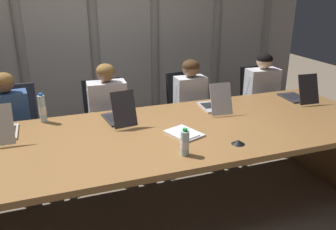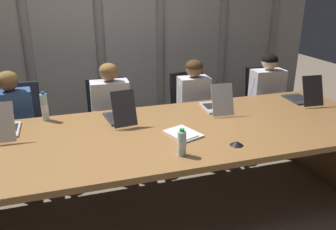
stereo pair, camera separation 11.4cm
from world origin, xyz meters
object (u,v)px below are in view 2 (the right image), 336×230
object	(u,v)px
laptop_right_mid	(216,105)
office_chair_center	(110,132)
water_bottle_secondary	(45,107)
office_chair_left_mid	(23,142)
office_chair_right_mid	(192,122)
laptop_right_end	(303,96)
office_chair_right_end	(265,114)
person_right_mid	(196,103)
person_left_mid	(14,121)
person_center	(112,111)
person_right_end	(270,95)
laptop_left_mid	(3,128)
water_bottle_primary	(182,143)
spiral_notepad	(183,134)
conference_mic_left_side	(237,143)
laptop_center	(120,115)

from	to	relation	value
laptop_right_mid	office_chair_center	size ratio (longest dim) A/B	0.48
laptop_right_mid	water_bottle_secondary	bearing A→B (deg)	86.24
office_chair_left_mid	office_chair_right_mid	world-z (taller)	office_chair_left_mid
laptop_right_end	office_chair_right_mid	world-z (taller)	laptop_right_end
laptop_right_end	office_chair_right_end	bearing A→B (deg)	0.74
person_right_mid	water_bottle_secondary	world-z (taller)	person_right_mid
person_left_mid	water_bottle_secondary	world-z (taller)	person_left_mid
office_chair_center	person_center	size ratio (longest dim) A/B	0.81
office_chair_left_mid	person_right_end	bearing A→B (deg)	89.06
laptop_left_mid	person_center	size ratio (longest dim) A/B	0.39
water_bottle_primary	office_chair_center	bearing A→B (deg)	102.36
laptop_right_end	spiral_notepad	world-z (taller)	laptop_right_end
person_center	spiral_notepad	xyz separation A→B (m)	(0.46, -1.01, 0.09)
laptop_right_end	water_bottle_secondary	world-z (taller)	laptop_right_end
person_center	person_right_mid	distance (m)	0.98
person_center	conference_mic_left_side	bearing A→B (deg)	33.12
person_right_mid	water_bottle_primary	bearing A→B (deg)	-24.38
office_chair_left_mid	person_right_end	xyz separation A→B (m)	(2.93, -0.16, 0.30)
person_center	spiral_notepad	size ratio (longest dim) A/B	3.26
conference_mic_left_side	spiral_notepad	bearing A→B (deg)	136.14
laptop_left_mid	office_chair_right_mid	bearing A→B (deg)	-70.66
office_chair_left_mid	person_right_end	world-z (taller)	person_right_end
water_bottle_primary	person_left_mid	bearing A→B (deg)	133.80
laptop_right_end	office_chair_right_end	distance (m)	0.86
laptop_right_end	person_center	world-z (taller)	person_center
laptop_right_mid	person_center	xyz separation A→B (m)	(-0.98, 0.54, -0.14)
office_chair_right_end	conference_mic_left_side	distance (m)	1.98
person_right_end	office_chair_right_end	bearing A→B (deg)	161.79
person_left_mid	water_bottle_secondary	distance (m)	0.49
office_chair_left_mid	water_bottle_secondary	distance (m)	0.75
person_left_mid	conference_mic_left_side	world-z (taller)	person_left_mid
laptop_center	person_right_mid	bearing A→B (deg)	-68.43
laptop_center	office_chair_right_mid	xyz separation A→B (m)	(1.00, 0.70, -0.46)
person_right_end	person_left_mid	bearing A→B (deg)	-86.72
laptop_right_mid	spiral_notepad	distance (m)	0.70
laptop_right_mid	laptop_right_end	size ratio (longest dim) A/B	1.00
spiral_notepad	office_chair_right_mid	bearing A→B (deg)	44.79
laptop_left_mid	laptop_center	world-z (taller)	laptop_center
water_bottle_primary	conference_mic_left_side	bearing A→B (deg)	3.36
person_right_mid	office_chair_right_end	bearing A→B (deg)	100.36
water_bottle_secondary	office_chair_left_mid	bearing A→B (deg)	122.38
office_chair_left_mid	office_chair_right_end	size ratio (longest dim) A/B	1.03
office_chair_center	person_center	world-z (taller)	person_center
office_chair_right_end	person_right_mid	size ratio (longest dim) A/B	0.82
spiral_notepad	office_chair_left_mid	bearing A→B (deg)	120.19
office_chair_right_mid	person_right_mid	distance (m)	0.34
person_right_mid	conference_mic_left_side	size ratio (longest dim) A/B	10.48
office_chair_right_end	spiral_notepad	xyz separation A→B (m)	(-1.57, -1.17, 0.41)
office_chair_left_mid	person_right_end	size ratio (longest dim) A/B	0.83
laptop_right_mid	water_bottle_primary	world-z (taller)	laptop_right_mid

